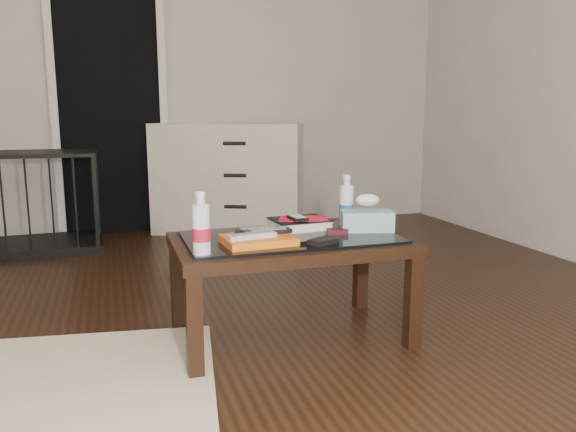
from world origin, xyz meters
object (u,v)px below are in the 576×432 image
Objects in this scene: coffee_table at (290,250)px; dresser at (229,178)px; textbook at (299,224)px; tissue_box at (367,221)px; water_bottle_right at (346,200)px; pet_crate at (35,219)px; water_bottle_left at (201,223)px.

dresser is at bearing 84.81° from coffee_table.
tissue_box is (0.28, -0.13, 0.02)m from textbook.
water_bottle_right is (0.32, 0.15, 0.18)m from coffee_table.
dresser is 1.51m from pet_crate.
water_bottle_left is at bearing -155.03° from water_bottle_right.
dresser reaches higher than pet_crate.
pet_crate is at bearing 119.57° from textbook.
textbook is 0.26m from water_bottle_right.
tissue_box is at bearing -30.67° from textbook.
coffee_table is 0.40m from water_bottle_right.
coffee_table is at bearing -127.86° from textbook.
pet_crate is at bearing -146.90° from dresser.
pet_crate is 2.67m from tissue_box.
tissue_box is at bearing 14.48° from water_bottle_left.
dresser reaches higher than textbook.
pet_crate is 2.40m from textbook.
dresser is 2.20m from textbook.
water_bottle_right is at bearing 24.27° from coffee_table.
textbook is at bearing 33.58° from water_bottle_left.
textbook is at bearing -177.40° from water_bottle_right.
coffee_table is 2.34m from dresser.
dresser is (0.21, 2.33, 0.05)m from coffee_table.
pet_crate is 3.90× the size of water_bottle_right.
textbook is at bearing -68.97° from dresser.
water_bottle_left is at bearing -150.14° from tissue_box.
dresser is 5.20× the size of textbook.
water_bottle_left is 0.81m from water_bottle_right.
water_bottle_left is (-0.41, -0.20, 0.18)m from coffee_table.
coffee_table is at bearing -70.92° from dresser.
textbook is (0.09, 0.14, 0.09)m from coffee_table.
water_bottle_right reaches higher than coffee_table.
water_bottle_left is 0.81m from tissue_box.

